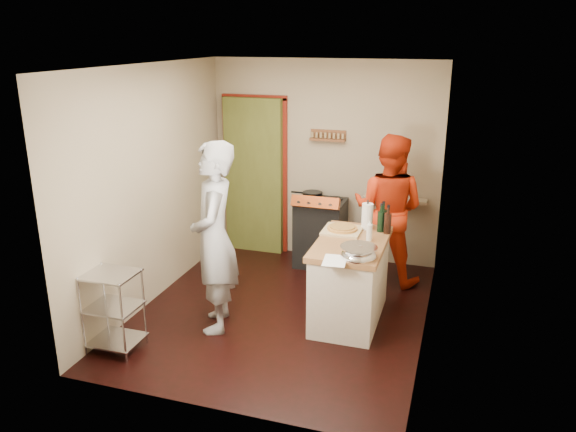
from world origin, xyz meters
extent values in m
plane|color=black|center=(0.00, 0.00, 0.00)|extent=(3.50, 3.50, 0.00)
cube|color=tan|center=(0.00, 1.75, 1.30)|extent=(3.00, 0.04, 2.60)
cube|color=#565B23|center=(-0.95, 1.80, 1.05)|extent=(0.80, 0.40, 2.10)
cube|color=maroon|center=(-1.37, 1.73, 1.05)|extent=(0.06, 0.06, 2.10)
cube|color=maroon|center=(-0.53, 1.73, 1.05)|extent=(0.06, 0.06, 2.10)
cube|color=maroon|center=(-0.95, 1.73, 2.10)|extent=(0.90, 0.06, 0.06)
cube|color=brown|center=(0.05, 1.70, 1.60)|extent=(0.46, 0.09, 0.03)
cube|color=brown|center=(0.05, 1.74, 1.66)|extent=(0.46, 0.02, 0.12)
cube|color=olive|center=(0.05, 1.70, 1.66)|extent=(0.42, 0.04, 0.07)
cube|color=tan|center=(0.95, 1.65, 0.90)|extent=(0.80, 0.18, 0.04)
cube|color=black|center=(0.75, 1.65, 1.02)|extent=(0.10, 0.14, 0.22)
cube|color=tan|center=(-1.50, 0.00, 1.30)|extent=(0.04, 3.50, 2.60)
cube|color=tan|center=(1.50, 0.00, 1.30)|extent=(0.04, 3.50, 2.60)
cube|color=white|center=(0.00, 0.00, 2.61)|extent=(3.00, 3.50, 0.02)
cube|color=black|center=(0.05, 1.43, 0.40)|extent=(0.60, 0.55, 0.80)
cube|color=black|center=(0.05, 1.43, 0.83)|extent=(0.60, 0.55, 0.06)
cube|color=#983C16|center=(0.05, 1.15, 0.92)|extent=(0.60, 0.15, 0.17)
cylinder|color=black|center=(-0.10, 1.56, 0.91)|extent=(0.26, 0.26, 0.05)
cylinder|color=silver|center=(-1.50, -1.38, 0.40)|extent=(0.02, 0.02, 0.80)
cylinder|color=silver|center=(-1.06, -1.38, 0.40)|extent=(0.02, 0.02, 0.80)
cylinder|color=silver|center=(-1.50, -1.02, 0.40)|extent=(0.02, 0.02, 0.80)
cylinder|color=silver|center=(-1.06, -1.02, 0.40)|extent=(0.02, 0.02, 0.80)
cube|color=silver|center=(-1.28, -1.20, 0.10)|extent=(0.48, 0.40, 0.02)
cube|color=silver|center=(-1.28, -1.20, 0.45)|extent=(0.48, 0.40, 0.02)
cube|color=silver|center=(-1.28, -1.20, 0.78)|extent=(0.48, 0.40, 0.02)
cube|color=beige|center=(0.72, 0.07, 0.41)|extent=(0.63, 1.11, 0.82)
cube|color=#915D37|center=(0.72, 0.07, 0.85)|extent=(0.69, 1.17, 0.06)
cube|color=tan|center=(0.57, 0.32, 0.89)|extent=(0.40, 0.40, 0.02)
cylinder|color=#BC7B3A|center=(0.57, 0.32, 0.92)|extent=(0.32, 0.32, 0.02)
ellipsoid|color=silver|center=(0.87, -0.34, 0.93)|extent=(0.35, 0.35, 0.11)
cylinder|color=white|center=(0.80, 0.50, 1.02)|extent=(0.12, 0.12, 0.28)
cylinder|color=silver|center=(0.88, 0.15, 0.96)|extent=(0.06, 0.06, 0.17)
cube|color=white|center=(0.68, -0.49, 0.88)|extent=(0.24, 0.32, 0.00)
cylinder|color=black|center=(0.96, 0.53, 1.03)|extent=(0.08, 0.08, 0.31)
cylinder|color=black|center=(1.03, 0.41, 1.03)|extent=(0.08, 0.08, 0.31)
cylinder|color=black|center=(0.95, 0.45, 1.03)|extent=(0.08, 0.08, 0.31)
imported|color=#ABAAAF|center=(-0.55, -0.49, 0.97)|extent=(0.68, 0.82, 1.93)
imported|color=red|center=(0.93, 1.20, 0.90)|extent=(0.98, 0.82, 1.80)
camera|label=1|loc=(1.72, -5.21, 2.89)|focal=35.00mm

